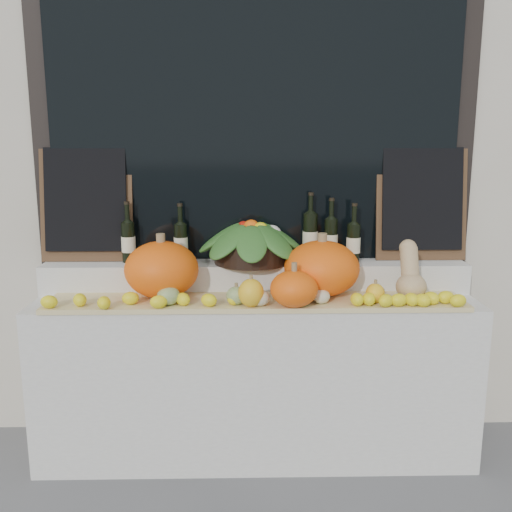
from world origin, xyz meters
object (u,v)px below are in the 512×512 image
pumpkin_left (162,269)px  butternut_squash (410,275)px  wine_bottle_tall (310,236)px  pumpkin_right (322,268)px  produce_bowl (251,241)px

pumpkin_left → butternut_squash: (1.26, -0.06, -0.02)m
pumpkin_left → wine_bottle_tall: size_ratio=1.00×
pumpkin_left → pumpkin_right: (0.82, 0.02, -0.00)m
pumpkin_left → butternut_squash: 1.26m
pumpkin_right → butternut_squash: (0.44, -0.07, -0.02)m
pumpkin_left → wine_bottle_tall: bearing=17.6°
pumpkin_right → produce_bowl: size_ratio=0.63×
pumpkin_left → produce_bowl: bearing=23.4°
wine_bottle_tall → butternut_squash: bearing=-32.6°
pumpkin_left → pumpkin_right: pumpkin_left is taller
wine_bottle_tall → pumpkin_left: bearing=-162.4°
pumpkin_left → pumpkin_right: 0.82m
pumpkin_right → butternut_squash: 0.45m
pumpkin_right → produce_bowl: 0.42m
pumpkin_right → wine_bottle_tall: wine_bottle_tall is taller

